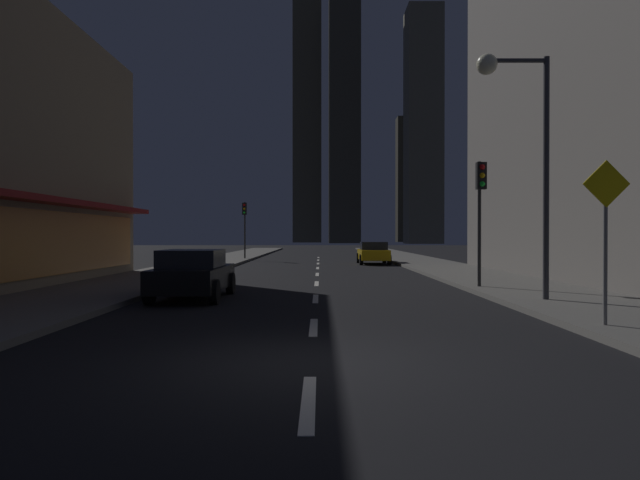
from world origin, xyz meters
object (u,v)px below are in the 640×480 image
traffic_light_far_left (247,218)px  street_lamp_right (518,116)px  car_parked_near (195,274)px  traffic_light_near_right (483,196)px  fire_hydrant_far_left (217,260)px  car_parked_far (375,253)px  pedestrian_crossing_sign (608,227)px

traffic_light_far_left → street_lamp_right: (10.88, -27.29, 1.87)m
car_parked_near → traffic_light_far_left: traffic_light_far_left is taller
traffic_light_near_right → fire_hydrant_far_left: bearing=130.0°
fire_hydrant_far_left → traffic_light_near_right: bearing=-50.0°
traffic_light_near_right → street_lamp_right: (-0.12, -3.77, 1.87)m
street_lamp_right → car_parked_far: bearing=94.7°
car_parked_near → pedestrian_crossing_sign: size_ratio=1.34×
fire_hydrant_far_left → street_lamp_right: 21.20m
fire_hydrant_far_left → street_lamp_right: size_ratio=0.10×
traffic_light_near_right → pedestrian_crossing_sign: bearing=-89.3°
car_parked_far → traffic_light_near_right: traffic_light_near_right is taller
fire_hydrant_far_left → traffic_light_near_right: traffic_light_near_right is taller
car_parked_near → pedestrian_crossing_sign: pedestrian_crossing_sign is taller
car_parked_far → traffic_light_far_left: size_ratio=1.01×
car_parked_near → traffic_light_near_right: 9.71m
car_parked_near → traffic_light_far_left: (-1.90, 25.87, 2.45)m
car_parked_near → car_parked_far: same height
traffic_light_far_left → street_lamp_right: bearing=-68.3°
car_parked_near → street_lamp_right: street_lamp_right is taller
traffic_light_near_right → car_parked_near: bearing=-165.5°
fire_hydrant_far_left → traffic_light_near_right: (11.40, -13.57, 2.74)m
traffic_light_far_left → pedestrian_crossing_sign: size_ratio=1.33×
car_parked_far → fire_hydrant_far_left: car_parked_far is taller
car_parked_far → street_lamp_right: street_lamp_right is taller
car_parked_near → pedestrian_crossing_sign: bearing=-32.3°
traffic_light_near_right → traffic_light_far_left: same height
fire_hydrant_far_left → traffic_light_far_left: size_ratio=0.16×
car_parked_far → traffic_light_near_right: bearing=-84.0°
fire_hydrant_far_left → car_parked_near: bearing=-81.8°
traffic_light_far_left → traffic_light_near_right: bearing=-64.9°
car_parked_far → traffic_light_near_right: size_ratio=1.01×
car_parked_far → traffic_light_far_left: 10.89m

